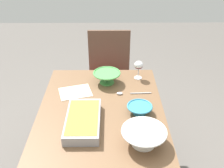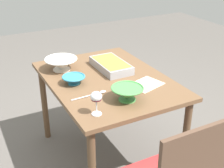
# 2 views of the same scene
# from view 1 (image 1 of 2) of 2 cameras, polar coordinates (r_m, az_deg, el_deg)

# --- Properties ---
(dining_table) EXTENTS (1.14, 0.84, 0.73)m
(dining_table) POSITION_cam_1_polar(r_m,az_deg,el_deg) (1.84, -2.30, -8.00)
(dining_table) COLOR brown
(dining_table) RESTS_ON ground_plane
(chair) EXTENTS (0.40, 0.44, 0.92)m
(chair) POSITION_cam_1_polar(r_m,az_deg,el_deg) (2.68, -0.60, 2.53)
(chair) COLOR #B22D2D
(chair) RESTS_ON ground_plane
(wine_glass) EXTENTS (0.07, 0.07, 0.15)m
(wine_glass) POSITION_cam_1_polar(r_m,az_deg,el_deg) (2.10, 5.77, 3.87)
(wine_glass) COLOR white
(wine_glass) RESTS_ON dining_table
(casserole_dish) EXTENTS (0.39, 0.21, 0.07)m
(casserole_dish) POSITION_cam_1_polar(r_m,az_deg,el_deg) (1.66, -6.25, -7.75)
(casserole_dish) COLOR #99999E
(casserole_dish) RESTS_ON dining_table
(mixing_bowl) EXTENTS (0.21, 0.21, 0.09)m
(mixing_bowl) POSITION_cam_1_polar(r_m,az_deg,el_deg) (2.05, -1.12, 1.54)
(mixing_bowl) COLOR #4C994C
(mixing_bowl) RESTS_ON dining_table
(small_bowl) EXTENTS (0.17, 0.17, 0.06)m
(small_bowl) POSITION_cam_1_polar(r_m,az_deg,el_deg) (1.75, 5.98, -5.32)
(small_bowl) COLOR teal
(small_bowl) RESTS_ON dining_table
(serving_bowl) EXTENTS (0.26, 0.26, 0.10)m
(serving_bowl) POSITION_cam_1_polar(r_m,az_deg,el_deg) (1.52, 6.87, -11.15)
(serving_bowl) COLOR white
(serving_bowl) RESTS_ON dining_table
(serving_spoon) EXTENTS (0.03, 0.26, 0.01)m
(serving_spoon) POSITION_cam_1_polar(r_m,az_deg,el_deg) (1.94, 3.27, -2.00)
(serving_spoon) COLOR silver
(serving_spoon) RESTS_ON dining_table
(napkin) EXTENTS (0.23, 0.27, 0.00)m
(napkin) POSITION_cam_1_polar(r_m,az_deg,el_deg) (1.98, -7.93, -1.73)
(napkin) COLOR beige
(napkin) RESTS_ON dining_table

